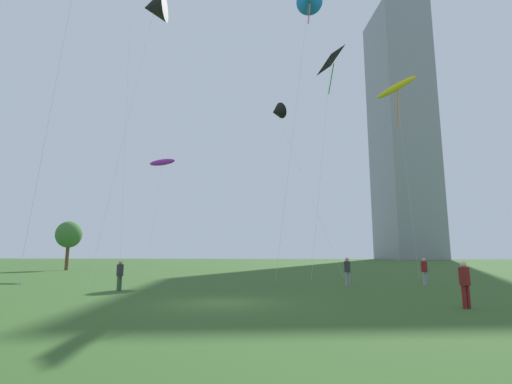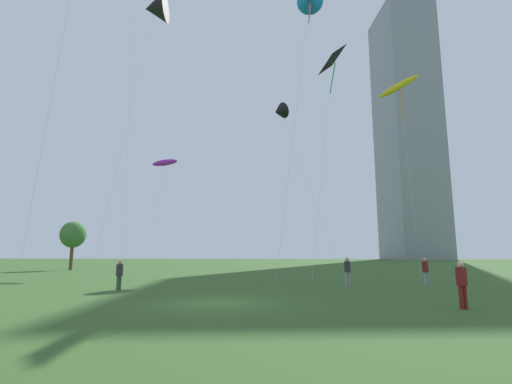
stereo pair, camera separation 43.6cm
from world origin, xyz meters
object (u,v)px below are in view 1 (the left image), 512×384
object	(u,v)px
person_standing_1	(120,273)
kite_flying_5	(155,7)
distant_highrise_0	(401,131)
person_standing_3	(424,269)
kite_flying_1	(162,162)
person_standing_0	(347,269)
kite_flying_4	(330,62)
park_tree_0	(69,235)
kite_flying_3	(277,111)
person_standing_2	(465,281)
kite_flying_0	(396,88)

from	to	relation	value
person_standing_1	kite_flying_5	xyz separation A→B (m)	(-1.78, 7.46, 22.48)
kite_flying_5	distant_highrise_0	xyz separation A→B (m)	(51.57, 116.47, 24.92)
kite_flying_5	person_standing_3	bearing A→B (deg)	-3.94
person_standing_1	kite_flying_1	xyz separation A→B (m)	(-5.32, 20.15, 11.68)
person_standing_0	kite_flying_1	world-z (taller)	kite_flying_1
kite_flying_4	park_tree_0	distance (m)	39.46
person_standing_0	kite_flying_3	bearing A→B (deg)	76.65
person_standing_0	person_standing_2	world-z (taller)	person_standing_0
person_standing_1	kite_flying_3	bearing A→B (deg)	178.36
person_standing_2	kite_flying_4	size ratio (longest dim) A/B	0.08
distant_highrise_0	park_tree_0	bearing A→B (deg)	-135.59
distant_highrise_0	kite_flying_1	bearing A→B (deg)	-128.06
person_standing_3	person_standing_0	bearing A→B (deg)	-32.40
person_standing_2	park_tree_0	xyz separation A→B (m)	(-37.10, 31.36, 3.55)
person_standing_1	kite_flying_1	distance (m)	23.89
person_standing_2	kite_flying_4	bearing A→B (deg)	75.57
kite_flying_1	kite_flying_4	xyz separation A→B (m)	(19.15, -6.16, 8.17)
person_standing_1	park_tree_0	bearing A→B (deg)	-125.90
person_standing_3	kite_flying_3	world-z (taller)	kite_flying_3
person_standing_0	kite_flying_3	size ratio (longest dim) A/B	0.09
person_standing_1	person_standing_3	bearing A→B (deg)	124.13
kite_flying_1	distant_highrise_0	world-z (taller)	distant_highrise_0
kite_flying_3	park_tree_0	size ratio (longest dim) A/B	3.29
person_standing_1	kite_flying_4	size ratio (longest dim) A/B	0.08
kite_flying_1	kite_flying_3	xyz separation A→B (m)	(13.25, 4.07, 7.22)
person_standing_1	person_standing_3	distance (m)	19.92
kite_flying_0	person_standing_2	bearing A→B (deg)	-99.46
person_standing_3	park_tree_0	world-z (taller)	park_tree_0
person_standing_3	kite_flying_1	bearing A→B (deg)	-71.26
person_standing_2	kite_flying_5	xyz separation A→B (m)	(-18.83, 12.80, 22.43)
kite_flying_1	kite_flying_3	distance (m)	15.63
kite_flying_4	distant_highrise_0	size ratio (longest dim) A/B	0.23
person_standing_3	kite_flying_5	size ratio (longest dim) A/B	0.07
person_standing_1	park_tree_0	size ratio (longest dim) A/B	0.27
kite_flying_5	kite_flying_3	bearing A→B (deg)	59.91
distant_highrise_0	person_standing_0	bearing A→B (deg)	-117.00
kite_flying_3	kite_flying_5	xyz separation A→B (m)	(-9.71, -16.75, 3.59)
park_tree_0	person_standing_3	bearing A→B (deg)	-27.12
kite_flying_1	kite_flying_4	size ratio (longest dim) A/B	0.59
person_standing_1	distant_highrise_0	distance (m)	141.73
person_standing_0	distant_highrise_0	xyz separation A→B (m)	(36.08, 118.71, 47.33)
person_standing_2	kite_flying_1	size ratio (longest dim) A/B	0.14
person_standing_3	kite_flying_5	distance (m)	30.59
kite_flying_0	kite_flying_3	size ratio (longest dim) A/B	0.97
kite_flying_0	kite_flying_5	distance (m)	24.92
kite_flying_1	distant_highrise_0	distance (m)	122.82
kite_flying_3	kite_flying_4	xyz separation A→B (m)	(5.90, -10.23, 0.96)
person_standing_2	person_standing_3	distance (m)	11.53
person_standing_1	person_standing_2	bearing A→B (deg)	89.12
person_standing_2	kite_flying_4	xyz separation A→B (m)	(-3.21, 19.32, 19.80)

